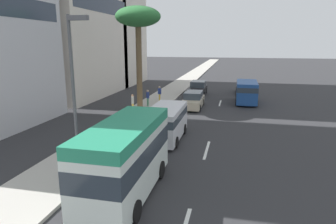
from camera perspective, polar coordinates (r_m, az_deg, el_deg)
ground_plane at (r=36.38m, az=10.35°, el=2.89°), size 198.00×198.00×0.00m
sidewalk_right at (r=37.26m, az=-0.15°, el=3.47°), size 162.00×3.46×0.15m
lane_stripe_mid at (r=18.35m, az=7.49°, el=-7.25°), size 3.20×0.16×0.01m
lane_stripe_far at (r=32.56m, az=10.02°, el=1.71°), size 3.20×0.16×0.01m
van_lead at (r=32.89m, az=14.94°, el=3.96°), size 4.95×2.23×2.35m
van_second at (r=19.77m, az=-0.37°, el=-1.75°), size 4.99×2.18×2.23m
car_third at (r=29.82m, az=4.89°, el=2.30°), size 4.77×1.89×1.61m
car_fourth at (r=37.43m, az=5.81°, el=4.57°), size 4.52×1.96×1.71m
car_fifth at (r=39.62m, az=14.35°, el=4.61°), size 4.32×1.81×1.55m
minibus_sixth at (r=12.68m, az=-8.12°, el=-8.42°), size 6.42×2.29×3.19m
pedestrian_near_lamp at (r=27.42m, az=-6.83°, el=1.87°), size 0.37×0.31×1.62m
pedestrian_mid_block at (r=29.80m, az=-3.93°, el=2.88°), size 0.39×0.37×1.65m
pedestrian_by_tree at (r=32.17m, az=-1.65°, el=3.68°), size 0.30×0.34×1.65m
palm_tree at (r=27.91m, az=-5.79°, el=17.24°), size 4.10×4.10×9.46m
street_lamp at (r=13.63m, az=-17.52°, el=5.34°), size 0.24×0.97×7.40m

